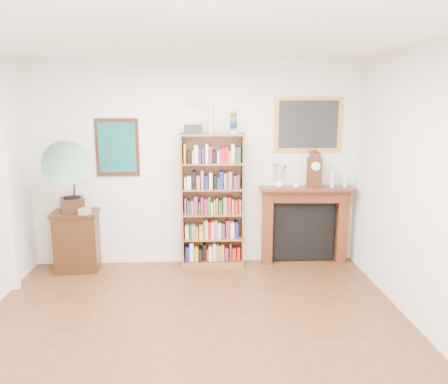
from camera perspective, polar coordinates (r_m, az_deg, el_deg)
The scene contains 14 objects.
room at distance 3.58m, azimuth -4.18°, elevation -2.05°, with size 4.51×5.01×2.81m.
teal_poster at distance 6.10m, azimuth -13.76°, elevation 5.68°, with size 0.58×0.04×0.78m.
small_picture at distance 5.96m, azimuth -3.89°, elevation 12.60°, with size 0.26×0.04×0.30m.
gilt_painting at distance 6.15m, azimuth 10.94°, elevation 8.66°, with size 0.95×0.04×0.75m.
bookshelf at distance 5.94m, azimuth -1.50°, elevation -0.21°, with size 0.85×0.32×2.12m.
side_cabinet at distance 6.26m, azimuth -18.64°, elevation -6.07°, with size 0.60×0.44×0.82m, color black.
fireplace at distance 6.27m, azimuth 10.45°, elevation -3.37°, with size 1.32×0.39×1.10m.
gramophone at distance 5.94m, azimuth -19.90°, elevation 2.37°, with size 0.80×0.89×0.96m.
cd_stack at distance 5.96m, azimuth -17.76°, elevation -2.41°, with size 0.12×0.12×0.08m, color #BABAC7.
mantel_clock at distance 6.13m, azimuth 11.73°, elevation 2.77°, with size 0.23×0.17×0.47m.
flower_vase at distance 6.01m, azimuth 7.21°, elevation 1.19°, with size 0.13×0.13×0.13m, color white.
teacup at distance 6.03m, azimuth 9.39°, elevation 0.84°, with size 0.09×0.09×0.07m, color white.
bottle_left at distance 6.18m, azimuth 13.98°, elevation 1.73°, with size 0.07×0.07×0.24m, color silver.
bottle_right at distance 6.25m, azimuth 15.55°, elevation 1.57°, with size 0.06×0.06×0.20m, color silver.
Camera 1 is at (0.07, -3.48, 2.24)m, focal length 35.00 mm.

